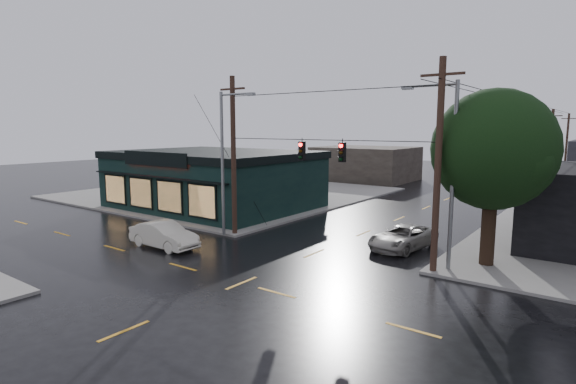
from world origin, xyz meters
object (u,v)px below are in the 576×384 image
Objects in this scene: suv_silver at (403,237)px; corner_tree at (493,150)px; utility_pole_nw at (235,235)px; sedan_cream at (164,235)px; utility_pole_ne at (433,273)px.

corner_tree is at bearing -0.75° from suv_silver.
utility_pole_nw is 4.90m from sedan_cream.
sedan_cream is at bearing -135.93° from suv_silver.
utility_pole_nw is 10.66m from suv_silver.
corner_tree is at bearing 55.20° from utility_pole_ne.
corner_tree is 1.90× the size of sedan_cream.
corner_tree is 18.36m from sedan_cream.
sedan_cream is (-14.25, -4.68, 0.76)m from utility_pole_ne.
utility_pole_nw is 1.00× the size of utility_pole_ne.
corner_tree reaches higher than sedan_cream.
utility_pole_ne is 15.02m from sedan_cream.
utility_pole_nw is at bearing 180.00° from utility_pole_ne.
sedan_cream is at bearing -155.61° from corner_tree.
utility_pole_nw reaches higher than suv_silver.
suv_silver is (10.09, 3.39, 0.68)m from utility_pole_nw.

